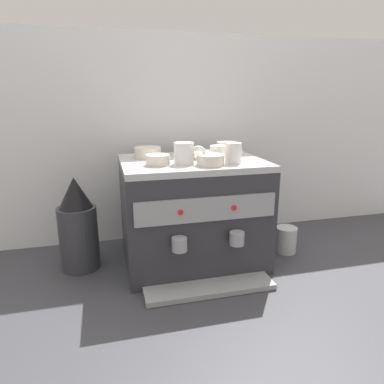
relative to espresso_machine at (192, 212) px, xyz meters
The scene contains 13 objects.
ground_plane 0.22m from the espresso_machine, 90.00° to the left, with size 4.00×4.00×0.00m, color #38383D.
tiled_backsplash_wall 0.42m from the espresso_machine, 90.00° to the left, with size 2.80×0.03×0.99m, color silver.
espresso_machine is the anchor object (origin of this frame).
ceramic_cup_0 0.32m from the espresso_machine, 37.56° to the right, with size 0.09×0.09×0.08m.
ceramic_cup_1 0.30m from the espresso_machine, 12.40° to the left, with size 0.10×0.09×0.06m.
ceramic_cup_2 0.28m from the espresso_machine, 18.60° to the right, with size 0.06×0.09×0.06m.
ceramic_cup_3 0.28m from the espresso_machine, 122.07° to the right, with size 0.12×0.08×0.08m.
ceramic_bowl_0 0.30m from the espresso_machine, 155.91° to the right, with size 0.09×0.09×0.04m.
ceramic_bowl_1 0.25m from the espresso_machine, 54.86° to the left, with size 0.13×0.13×0.03m.
ceramic_bowl_2 0.32m from the espresso_machine, 150.42° to the left, with size 0.11×0.11×0.04m.
ceramic_bowl_3 0.28m from the espresso_machine, 73.18° to the right, with size 0.10×0.10×0.04m.
coffee_grinder 0.48m from the espresso_machine, behind, with size 0.16×0.16×0.39m.
milk_pitcher 0.47m from the espresso_machine, ahead, with size 0.10×0.10×0.12m, color #B7B7BC.
Camera 1 is at (-0.35, -1.37, 0.71)m, focal length 32.70 mm.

